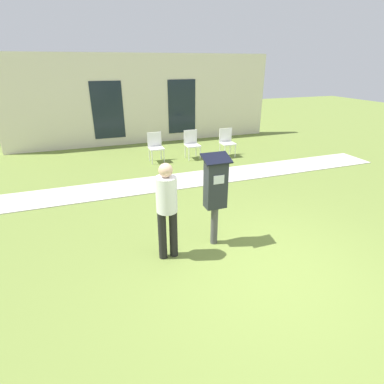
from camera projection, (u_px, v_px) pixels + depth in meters
name	position (u px, v px, depth m)	size (l,w,h in m)	color
ground_plane	(266.00, 271.00, 4.52)	(40.00, 40.00, 0.00)	olive
sidewalk	(183.00, 180.00, 7.95)	(12.00, 1.10, 0.02)	beige
building_facade	(145.00, 100.00, 11.17)	(10.00, 0.26, 3.20)	beige
parking_meter	(215.00, 189.00, 4.82)	(0.44, 0.31, 1.59)	#4C4C4C
person_standing	(167.00, 205.00, 4.49)	(0.32, 0.32, 1.58)	black
outdoor_chair_left	(155.00, 145.00, 9.33)	(0.44, 0.44, 0.90)	white
outdoor_chair_middle	(192.00, 142.00, 9.64)	(0.44, 0.44, 0.90)	white
outdoor_chair_right	(227.00, 140.00, 9.88)	(0.44, 0.44, 0.90)	white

